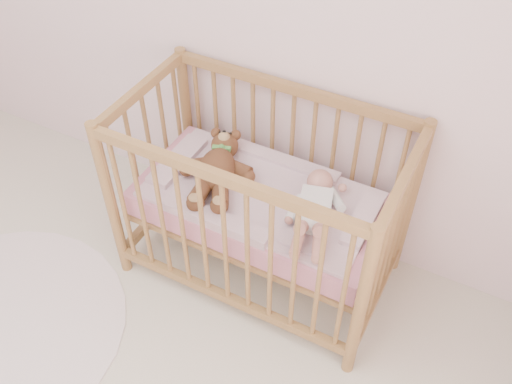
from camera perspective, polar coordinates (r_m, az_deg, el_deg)
The scene contains 5 objects.
crib at distance 2.81m, azimuth 0.47°, elevation -1.12°, with size 1.36×0.76×1.00m, color #A97D47, non-canonical shape.
mattress at distance 2.83m, azimuth 0.47°, elevation -1.33°, with size 1.22×0.62×0.13m, color pink.
blanket at distance 2.77m, azimuth 0.48°, elevation -0.25°, with size 1.10×0.58×0.06m, color #D190A7, non-canonical shape.
baby at distance 2.63m, azimuth 5.92°, elevation -1.42°, with size 0.27×0.56×0.14m, color white, non-canonical shape.
teddy_bear at distance 2.79m, azimuth -3.94°, elevation 2.30°, with size 0.39×0.56×0.16m, color brown, non-canonical shape.
Camera 1 is at (1.36, -0.16, 2.51)m, focal length 40.00 mm.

